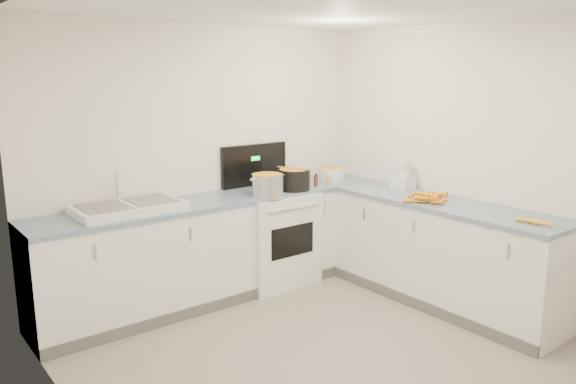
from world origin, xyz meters
TOP-DOWN VIEW (x-y plane):
  - floor at (0.00, 0.00)m, footprint 3.50×4.00m
  - ceiling at (0.00, 0.00)m, footprint 3.50×4.00m
  - wall_back at (0.00, 2.00)m, footprint 3.50×0.00m
  - wall_left at (-1.75, 0.00)m, footprint 0.00×4.00m
  - wall_right at (1.75, 0.00)m, footprint 0.00×4.00m
  - counter_back at (0.00, 1.70)m, footprint 3.50×0.62m
  - counter_right at (1.45, 0.30)m, footprint 0.62×2.20m
  - stove at (0.55, 1.69)m, footprint 0.76×0.65m
  - sink at (-0.90, 1.70)m, footprint 0.86×0.52m
  - steel_pot at (0.38, 1.51)m, footprint 0.30×0.30m
  - black_pot at (0.73, 1.55)m, footprint 0.40×0.40m
  - wooden_spoon at (0.73, 1.55)m, footprint 0.14×0.37m
  - mixing_bowl at (1.35, 1.71)m, footprint 0.36×0.36m
  - extract_bottle at (1.02, 1.56)m, footprint 0.04×0.04m
  - spice_jar at (1.17, 1.53)m, footprint 0.06×0.06m
  - food_processor at (1.60, 0.93)m, footprint 0.16×0.20m
  - carrot_pile at (1.34, 0.41)m, footprint 0.48×0.37m
  - peeled_carrots at (1.37, -0.58)m, footprint 0.13×0.31m
  - peelings at (-1.13, 1.69)m, footprint 0.24×0.28m

SIDE VIEW (x-z plane):
  - floor at x=0.00m, z-range 0.00..0.00m
  - counter_back at x=0.00m, z-range 0.00..0.94m
  - counter_right at x=1.45m, z-range 0.00..0.94m
  - stove at x=0.55m, z-range -0.21..1.15m
  - peeled_carrots at x=1.37m, z-range 0.94..0.98m
  - sink at x=-0.90m, z-range 0.82..1.13m
  - carrot_pile at x=1.34m, z-range 0.93..1.03m
  - spice_jar at x=1.17m, z-range 0.94..1.04m
  - extract_bottle at x=1.02m, z-range 0.94..1.05m
  - mixing_bowl at x=1.35m, z-range 0.94..1.07m
  - peelings at x=-1.13m, z-range 1.01..1.02m
  - steel_pot at x=0.38m, z-range 0.92..1.14m
  - black_pot at x=0.73m, z-range 0.92..1.14m
  - food_processor at x=1.60m, z-range 0.92..1.24m
  - wooden_spoon at x=0.73m, z-range 1.14..1.16m
  - wall_back at x=0.00m, z-range 0.00..2.50m
  - wall_left at x=-1.75m, z-range 0.00..2.50m
  - wall_right at x=1.75m, z-range 0.00..2.50m
  - ceiling at x=0.00m, z-range 2.50..2.50m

